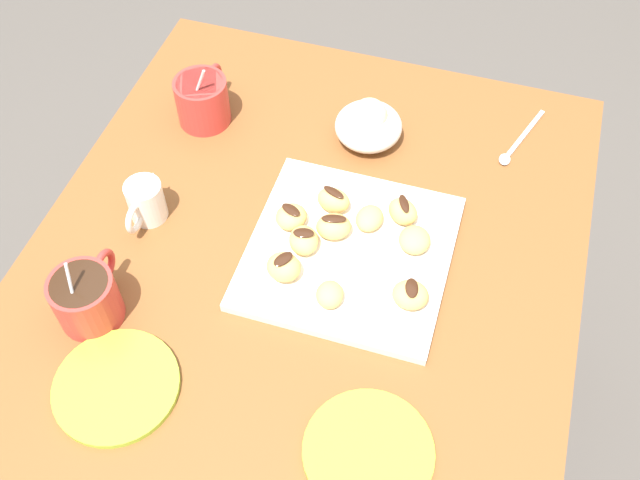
{
  "coord_description": "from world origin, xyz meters",
  "views": [
    {
      "loc": [
        -0.65,
        -0.22,
        1.69
      ],
      "look_at": [
        0.0,
        -0.02,
        0.78
      ],
      "focal_mm": 40.85,
      "sensor_mm": 36.0,
      "label": 1
    }
  ],
  "objects_px": {
    "beignet_1": "(284,267)",
    "coffee_mug_red_left": "(86,297)",
    "beignet_0": "(415,240)",
    "saucer_lime_right": "(116,386)",
    "beignet_5": "(330,295)",
    "beignet_6": "(302,240)",
    "beignet_7": "(369,218)",
    "beignet_9": "(410,295)",
    "beignet_4": "(291,217)",
    "saucer_lime_left": "(368,452)",
    "beignet_8": "(403,212)",
    "cream_pitcher_white": "(145,200)",
    "coffee_mug_red_right": "(203,99)",
    "beignet_3": "(333,200)",
    "dining_table": "(309,292)",
    "ice_cream_bowl": "(369,124)",
    "beignet_2": "(334,227)",
    "pastry_plate_square": "(350,251)"
  },
  "relations": [
    {
      "from": "beignet_0",
      "to": "saucer_lime_right",
      "type": "bearing_deg",
      "value": 135.63
    },
    {
      "from": "ice_cream_bowl",
      "to": "beignet_2",
      "type": "distance_m",
      "value": 0.23
    },
    {
      "from": "beignet_4",
      "to": "beignet_8",
      "type": "relative_size",
      "value": 0.98
    },
    {
      "from": "saucer_lime_left",
      "to": "beignet_6",
      "type": "xyz_separation_m",
      "value": [
        0.29,
        0.18,
        0.03
      ]
    },
    {
      "from": "coffee_mug_red_right",
      "to": "saucer_lime_right",
      "type": "relative_size",
      "value": 0.76
    },
    {
      "from": "saucer_lime_right",
      "to": "beignet_1",
      "type": "distance_m",
      "value": 0.29
    },
    {
      "from": "dining_table",
      "to": "beignet_6",
      "type": "height_order",
      "value": "beignet_6"
    },
    {
      "from": "beignet_2",
      "to": "beignet_3",
      "type": "relative_size",
      "value": 1.01
    },
    {
      "from": "beignet_2",
      "to": "beignet_9",
      "type": "relative_size",
      "value": 1.02
    },
    {
      "from": "pastry_plate_square",
      "to": "beignet_1",
      "type": "distance_m",
      "value": 0.12
    },
    {
      "from": "beignet_9",
      "to": "beignet_8",
      "type": "bearing_deg",
      "value": 17.25
    },
    {
      "from": "saucer_lime_left",
      "to": "beignet_9",
      "type": "height_order",
      "value": "beignet_9"
    },
    {
      "from": "beignet_6",
      "to": "coffee_mug_red_left",
      "type": "bearing_deg",
      "value": 127.01
    },
    {
      "from": "pastry_plate_square",
      "to": "beignet_5",
      "type": "height_order",
      "value": "beignet_5"
    },
    {
      "from": "cream_pitcher_white",
      "to": "coffee_mug_red_left",
      "type": "bearing_deg",
      "value": -179.73
    },
    {
      "from": "beignet_3",
      "to": "coffee_mug_red_left",
      "type": "bearing_deg",
      "value": 135.21
    },
    {
      "from": "cream_pitcher_white",
      "to": "ice_cream_bowl",
      "type": "distance_m",
      "value": 0.41
    },
    {
      "from": "coffee_mug_red_left",
      "to": "coffee_mug_red_right",
      "type": "bearing_deg",
      "value": 0.0
    },
    {
      "from": "beignet_0",
      "to": "beignet_5",
      "type": "relative_size",
      "value": 1.13
    },
    {
      "from": "beignet_4",
      "to": "beignet_5",
      "type": "relative_size",
      "value": 1.09
    },
    {
      "from": "beignet_2",
      "to": "dining_table",
      "type": "bearing_deg",
      "value": 120.26
    },
    {
      "from": "beignet_4",
      "to": "beignet_8",
      "type": "height_order",
      "value": "beignet_8"
    },
    {
      "from": "beignet_4",
      "to": "beignet_7",
      "type": "relative_size",
      "value": 0.99
    },
    {
      "from": "beignet_3",
      "to": "beignet_4",
      "type": "height_order",
      "value": "beignet_3"
    },
    {
      "from": "beignet_3",
      "to": "beignet_6",
      "type": "relative_size",
      "value": 1.03
    },
    {
      "from": "coffee_mug_red_right",
      "to": "saucer_lime_left",
      "type": "height_order",
      "value": "coffee_mug_red_right"
    },
    {
      "from": "beignet_9",
      "to": "coffee_mug_red_right",
      "type": "bearing_deg",
      "value": 57.28
    },
    {
      "from": "beignet_6",
      "to": "beignet_7",
      "type": "height_order",
      "value": "beignet_6"
    },
    {
      "from": "beignet_7",
      "to": "coffee_mug_red_right",
      "type": "bearing_deg",
      "value": 65.16
    },
    {
      "from": "saucer_lime_left",
      "to": "beignet_4",
      "type": "relative_size",
      "value": 3.4
    },
    {
      "from": "coffee_mug_red_left",
      "to": "coffee_mug_red_right",
      "type": "xyz_separation_m",
      "value": [
        0.44,
        0.0,
        0.0
      ]
    },
    {
      "from": "beignet_3",
      "to": "beignet_5",
      "type": "relative_size",
      "value": 1.17
    },
    {
      "from": "coffee_mug_red_left",
      "to": "beignet_8",
      "type": "bearing_deg",
      "value": -53.23
    },
    {
      "from": "beignet_1",
      "to": "coffee_mug_red_left",
      "type": "bearing_deg",
      "value": 119.05
    },
    {
      "from": "ice_cream_bowl",
      "to": "beignet_8",
      "type": "distance_m",
      "value": 0.2
    },
    {
      "from": "beignet_5",
      "to": "beignet_6",
      "type": "height_order",
      "value": "beignet_6"
    },
    {
      "from": "saucer_lime_left",
      "to": "beignet_8",
      "type": "bearing_deg",
      "value": 6.82
    },
    {
      "from": "cream_pitcher_white",
      "to": "beignet_8",
      "type": "xyz_separation_m",
      "value": [
        0.1,
        -0.4,
        -0.0
      ]
    },
    {
      "from": "dining_table",
      "to": "ice_cream_bowl",
      "type": "distance_m",
      "value": 0.31
    },
    {
      "from": "beignet_5",
      "to": "beignet_9",
      "type": "distance_m",
      "value": 0.12
    },
    {
      "from": "pastry_plate_square",
      "to": "beignet_8",
      "type": "relative_size",
      "value": 5.93
    },
    {
      "from": "saucer_lime_right",
      "to": "saucer_lime_left",
      "type": "bearing_deg",
      "value": -88.02
    },
    {
      "from": "pastry_plate_square",
      "to": "beignet_1",
      "type": "height_order",
      "value": "beignet_1"
    },
    {
      "from": "saucer_lime_left",
      "to": "coffee_mug_red_left",
      "type": "bearing_deg",
      "value": 79.06
    },
    {
      "from": "beignet_0",
      "to": "beignet_4",
      "type": "relative_size",
      "value": 1.04
    },
    {
      "from": "beignet_9",
      "to": "beignet_4",
      "type": "bearing_deg",
      "value": 67.51
    },
    {
      "from": "dining_table",
      "to": "beignet_7",
      "type": "xyz_separation_m",
      "value": [
        0.06,
        -0.09,
        0.17
      ]
    },
    {
      "from": "cream_pitcher_white",
      "to": "beignet_1",
      "type": "xyz_separation_m",
      "value": [
        -0.06,
        -0.25,
        -0.0
      ]
    },
    {
      "from": "dining_table",
      "to": "saucer_lime_right",
      "type": "xyz_separation_m",
      "value": [
        -0.31,
        0.18,
        0.14
      ]
    },
    {
      "from": "cream_pitcher_white",
      "to": "beignet_5",
      "type": "height_order",
      "value": "cream_pitcher_white"
    }
  ]
}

